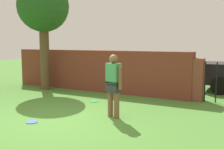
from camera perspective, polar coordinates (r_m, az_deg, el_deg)
ground_plane at (r=6.75m, az=-10.69°, el=-9.75°), size 40.00×40.00×0.00m
brick_wall at (r=10.63m, az=-3.57°, el=0.85°), size 7.65×0.50×1.61m
tree at (r=11.29m, az=-14.51°, el=13.60°), size 2.06×2.06×4.40m
person at (r=6.75m, az=0.32°, el=-1.83°), size 0.52×0.31×1.62m
frisbee_blue at (r=6.80m, az=-16.83°, el=-9.74°), size 0.27×0.27×0.02m
frisbee_green at (r=8.74m, az=-3.82°, el=-5.75°), size 0.27×0.27×0.02m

